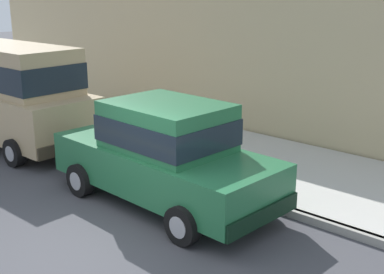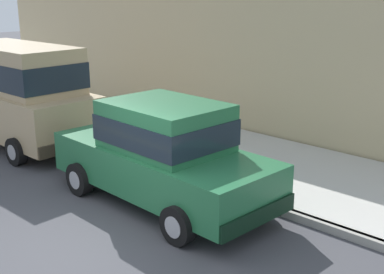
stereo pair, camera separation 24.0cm
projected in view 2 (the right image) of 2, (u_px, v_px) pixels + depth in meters
name	position (u px, v px, depth m)	size (l,w,h in m)	color
ground_plane	(83.00, 253.00, 7.66)	(80.00, 80.00, 0.00)	#424247
curb	(221.00, 190.00, 9.86)	(0.16, 64.00, 0.14)	gray
sidewalk	(274.00, 168.00, 11.11)	(3.60, 64.00, 0.14)	#B7B5AD
car_green_sedan	(163.00, 152.00, 9.18)	(2.15, 4.66, 1.92)	#23663D
car_tan_van	(17.00, 90.00, 12.74)	(2.19, 4.93, 2.52)	tan
dog_grey	(222.00, 130.00, 12.77)	(0.74, 0.32, 0.49)	#999691
building_facade	(198.00, 51.00, 14.83)	(0.50, 20.00, 4.21)	tan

